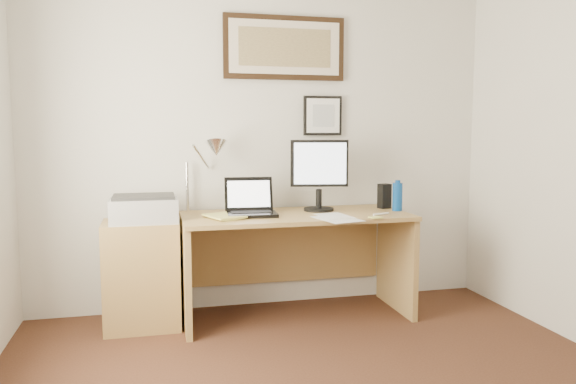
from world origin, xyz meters
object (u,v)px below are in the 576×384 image
object	(u,v)px
side_cabinet	(142,274)
printer	(144,209)
water_bottle	(397,197)
book	(211,218)
laptop	(251,207)
desk	(293,244)
lcd_monitor	(319,171)

from	to	relation	value
side_cabinet	printer	size ratio (longest dim) A/B	1.66
side_cabinet	water_bottle	xyz separation A→B (m)	(1.84, -0.07, 0.49)
book	laptop	size ratio (longest dim) A/B	0.78
desk	printer	xyz separation A→B (m)	(-1.04, -0.06, 0.30)
water_bottle	printer	bearing A→B (deg)	178.27
printer	book	bearing A→B (deg)	-17.81
side_cabinet	book	xyz separation A→B (m)	(0.46, -0.16, 0.40)
book	printer	bearing A→B (deg)	162.19
printer	water_bottle	bearing A→B (deg)	-1.73
side_cabinet	water_bottle	size ratio (longest dim) A/B	3.54
book	water_bottle	bearing A→B (deg)	3.50
book	printer	xyz separation A→B (m)	(-0.43, 0.14, 0.06)
side_cabinet	book	world-z (taller)	book
book	printer	distance (m)	0.46
side_cabinet	lcd_monitor	bearing A→B (deg)	2.33
book	lcd_monitor	xyz separation A→B (m)	(0.81, 0.21, 0.28)
book	lcd_monitor	distance (m)	0.89
laptop	desk	bearing A→B (deg)	11.08
side_cabinet	laptop	size ratio (longest dim) A/B	2.06
lcd_monitor	printer	size ratio (longest dim) A/B	1.18
book	printer	size ratio (longest dim) A/B	0.63
water_bottle	printer	world-z (taller)	water_bottle
water_bottle	book	distance (m)	1.38
water_bottle	book	bearing A→B (deg)	-176.50
desk	laptop	distance (m)	0.44
desk	lcd_monitor	distance (m)	0.56
book	desk	bearing A→B (deg)	17.60
desk	lcd_monitor	world-z (taller)	lcd_monitor
lcd_monitor	laptop	bearing A→B (deg)	-171.39
side_cabinet	book	distance (m)	0.63
water_bottle	desk	xyz separation A→B (m)	(-0.77, 0.11, -0.34)
lcd_monitor	desk	bearing A→B (deg)	-175.36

